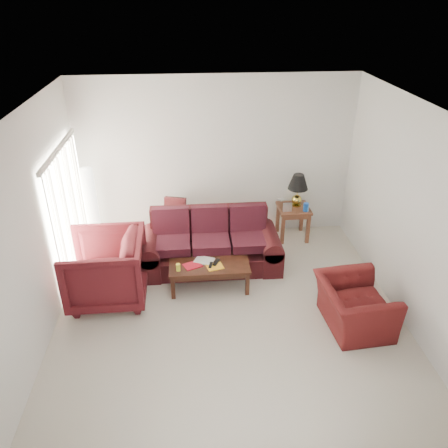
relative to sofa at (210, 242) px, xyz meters
name	(u,v)px	position (x,y,z in m)	size (l,w,h in m)	color
floor	(229,313)	(0.19, -1.27, -0.48)	(5.00, 5.00, 0.00)	beige
blinds	(69,215)	(-2.23, 0.03, 0.60)	(0.10, 2.00, 2.16)	silver
sofa	(210,242)	(0.00, 0.00, 0.00)	(2.35, 1.02, 0.96)	black
throw_pillow	(175,208)	(-0.59, 0.86, 0.24)	(0.39, 0.11, 0.39)	black
end_table	(293,222)	(1.61, 0.88, -0.16)	(0.58, 0.58, 0.64)	#55341D
table_lamp	(298,190)	(1.68, 0.94, 0.47)	(0.37, 0.37, 0.63)	#B19D37
clock	(287,207)	(1.45, 0.73, 0.23)	(0.16, 0.06, 0.16)	#BABABE
blue_canister	(306,207)	(1.79, 0.70, 0.23)	(0.10, 0.10, 0.16)	#1B52B0
picture_frame	(282,199)	(1.42, 1.06, 0.24)	(0.13, 0.02, 0.17)	silver
floor_lamp	(92,209)	(-2.06, 0.80, 0.30)	(0.26, 0.26, 1.57)	white
armchair_left	(106,269)	(-1.62, -0.72, 0.05)	(1.13, 1.16, 1.06)	#420F13
armchair_right	(354,306)	(1.91, -1.66, -0.14)	(1.05, 0.91, 0.68)	#451010
coffee_table	(209,275)	(-0.05, -0.57, -0.26)	(1.26, 0.63, 0.44)	black
magazine_red	(193,265)	(-0.31, -0.62, -0.03)	(0.27, 0.20, 0.02)	#B01122
magazine_white	(204,260)	(-0.13, -0.50, -0.03)	(0.29, 0.22, 0.02)	silver
magazine_orange	(215,267)	(0.03, -0.69, -0.03)	(0.25, 0.19, 0.01)	#F3A41C
remote_a	(211,265)	(-0.04, -0.66, -0.01)	(0.04, 0.15, 0.02)	black
remote_b	(216,262)	(0.06, -0.59, -0.01)	(0.05, 0.19, 0.02)	black
yellow_glass	(178,267)	(-0.54, -0.73, 0.02)	(0.07, 0.07, 0.12)	yellow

